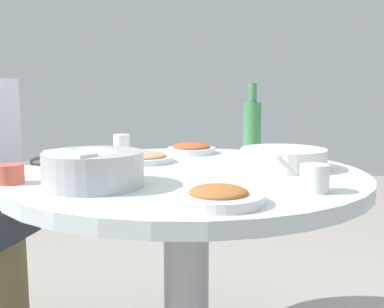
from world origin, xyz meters
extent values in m
cylinder|color=#99999E|center=(0.00, 0.00, 0.37)|extent=(0.15, 0.15, 0.67)
cylinder|color=silver|center=(0.00, 0.00, 0.72)|extent=(1.12, 1.12, 0.04)
cylinder|color=#B2B5BA|center=(-0.22, -0.26, 0.79)|extent=(0.27, 0.27, 0.09)
ellipsoid|color=white|center=(-0.22, -0.26, 0.79)|extent=(0.22, 0.22, 0.10)
cube|color=white|center=(-0.25, -0.32, 0.84)|extent=(0.16, 0.13, 0.01)
cylinder|color=silver|center=(0.31, 0.08, 0.77)|extent=(0.28, 0.28, 0.07)
cylinder|color=black|center=(0.31, 0.08, 0.77)|extent=(0.24, 0.24, 0.05)
cylinder|color=silver|center=(0.31, 0.08, 0.80)|extent=(0.07, 0.30, 0.01)
cylinder|color=silver|center=(-0.17, 0.15, 0.75)|extent=(0.20, 0.20, 0.02)
ellipsoid|color=tan|center=(-0.17, 0.15, 0.76)|extent=(0.15, 0.15, 0.03)
cylinder|color=#EDE3CA|center=(-0.44, 0.01, 0.75)|extent=(0.20, 0.20, 0.02)
ellipsoid|color=#483B44|center=(-0.44, 0.01, 0.77)|extent=(0.15, 0.15, 0.03)
cylinder|color=silver|center=(-0.03, 0.40, 0.75)|extent=(0.19, 0.19, 0.02)
ellipsoid|color=#A24F2A|center=(-0.03, 0.40, 0.77)|extent=(0.15, 0.15, 0.03)
cylinder|color=silver|center=(0.12, -0.41, 0.75)|extent=(0.21, 0.21, 0.02)
ellipsoid|color=#A55D2D|center=(0.12, -0.41, 0.77)|extent=(0.14, 0.14, 0.03)
cylinder|color=#407F49|center=(0.21, 0.34, 0.84)|extent=(0.07, 0.07, 0.21)
cylinder|color=#407F49|center=(0.21, 0.34, 0.98)|extent=(0.03, 0.03, 0.07)
cylinder|color=#C55441|center=(-0.45, -0.25, 0.77)|extent=(0.07, 0.07, 0.05)
cylinder|color=silver|center=(0.36, -0.27, 0.78)|extent=(0.07, 0.07, 0.07)
cylinder|color=white|center=(-0.32, 0.41, 0.78)|extent=(0.07, 0.07, 0.07)
camera|label=1|loc=(0.17, -1.39, 0.99)|focal=41.95mm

